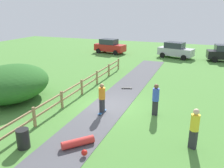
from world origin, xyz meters
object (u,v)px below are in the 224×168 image
at_px(trash_bin, 23,139).
at_px(parked_car_silver, 175,50).
at_px(bystander_blue, 156,98).
at_px(bush_large, 11,83).
at_px(parked_car_red, 110,46).
at_px(skater_fallen, 78,143).
at_px(skateboard_loose, 127,88).
at_px(bystander_yellow, 194,127).
at_px(skater_riding, 102,97).

bearing_deg(trash_bin, parked_car_silver, 80.39).
bearing_deg(trash_bin, bystander_blue, 48.86).
xyz_separation_m(bush_large, parked_car_red, (-0.28, 18.32, -0.22)).
relative_size(skater_fallen, parked_car_silver, 0.31).
distance_m(bush_large, parked_car_red, 18.32).
distance_m(bush_large, skateboard_loose, 8.21).
relative_size(skateboard_loose, bystander_blue, 0.44).
xyz_separation_m(skateboard_loose, parked_car_silver, (2.00, 13.42, 0.87)).
xyz_separation_m(skater_fallen, bystander_yellow, (4.71, 1.76, 0.85)).
bearing_deg(skater_riding, parked_car_red, 110.47).
bearing_deg(skater_riding, trash_bin, -112.00).
distance_m(bush_large, bystander_blue, 9.47).
xyz_separation_m(skater_fallen, bystander_blue, (2.50, 4.52, 0.84)).
xyz_separation_m(bush_large, skater_fallen, (6.90, -3.39, -0.98)).
height_order(skater_fallen, parked_car_red, parked_car_red).
bearing_deg(bystander_blue, trash_bin, -131.14).
xyz_separation_m(trash_bin, bystander_yellow, (6.95, 2.67, 0.60)).
bearing_deg(skateboard_loose, skater_fallen, -87.19).
distance_m(skater_riding, parked_car_red, 19.33).
height_order(bush_large, bystander_blue, bush_large).
xyz_separation_m(bush_large, bystander_blue, (9.40, 1.13, -0.13)).
xyz_separation_m(bystander_blue, parked_car_silver, (-0.91, 17.19, -0.09)).
bearing_deg(parked_car_silver, bystander_yellow, -81.11).
bearing_deg(parked_car_red, bystander_blue, -60.61).
relative_size(bush_large, trash_bin, 6.02).
bearing_deg(skater_riding, bystander_blue, 17.54).
distance_m(trash_bin, bystander_yellow, 7.47).
height_order(bystander_yellow, parked_car_silver, parked_car_silver).
height_order(bush_large, parked_car_red, bush_large).
relative_size(skater_riding, skateboard_loose, 2.21).
height_order(bystander_blue, parked_car_red, parked_car_red).
xyz_separation_m(bush_large, trash_bin, (4.66, -4.30, -0.73)).
bearing_deg(bush_large, skateboard_loose, 37.05).
height_order(trash_bin, parked_car_red, parked_car_red).
height_order(skater_riding, skateboard_loose, skater_riding).
bearing_deg(bystander_yellow, bystander_blue, 128.76).
bearing_deg(trash_bin, parked_car_red, 102.33).
relative_size(bush_large, parked_car_silver, 1.21).
distance_m(trash_bin, parked_car_red, 23.15).
bearing_deg(skater_riding, parked_car_silver, 83.66).
xyz_separation_m(skateboard_loose, parked_car_red, (-6.78, 13.42, 0.87)).
relative_size(skater_riding, parked_car_red, 0.41).
distance_m(skater_riding, bystander_yellow, 5.45).
height_order(trash_bin, bystander_yellow, bystander_yellow).
xyz_separation_m(bush_large, skater_riding, (6.48, 0.21, -0.14)).
height_order(skater_riding, parked_car_red, parked_car_red).
bearing_deg(bystander_yellow, parked_car_red, 120.81).
height_order(skateboard_loose, parked_car_red, parked_car_red).
relative_size(bystander_yellow, parked_car_silver, 0.42).
relative_size(bystander_yellow, parked_car_red, 0.43).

